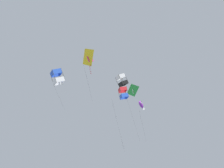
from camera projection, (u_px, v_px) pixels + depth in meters
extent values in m
cube|color=red|center=(126.00, 89.00, 35.48)|extent=(1.00, 0.74, 0.58)
cube|color=red|center=(119.00, 90.00, 35.19)|extent=(1.00, 0.74, 0.58)
cube|color=red|center=(122.00, 91.00, 35.83)|extent=(0.70, 1.01, 0.79)
cube|color=red|center=(123.00, 88.00, 34.84)|extent=(0.70, 1.01, 0.79)
cube|color=blue|center=(127.00, 96.00, 35.08)|extent=(1.00, 0.74, 0.58)
cube|color=blue|center=(121.00, 97.00, 34.79)|extent=(1.00, 0.74, 0.58)
cube|color=blue|center=(123.00, 98.00, 35.43)|extent=(0.70, 1.01, 0.79)
cube|color=blue|center=(125.00, 95.00, 34.44)|extent=(0.70, 1.01, 0.79)
cylinder|color=#332D28|center=(126.00, 94.00, 35.77)|extent=(0.25, 0.34, 1.75)
cylinder|color=#332D28|center=(128.00, 91.00, 34.78)|extent=(0.25, 0.34, 1.75)
cylinder|color=#332D28|center=(119.00, 95.00, 35.49)|extent=(0.25, 0.34, 1.75)
cylinder|color=#332D28|center=(121.00, 92.00, 34.50)|extent=(0.25, 0.34, 1.75)
cylinder|color=#47474C|center=(118.00, 124.00, 34.16)|extent=(2.69, 1.02, 7.72)
cube|color=blue|center=(60.00, 72.00, 34.19)|extent=(1.13, 1.25, 0.68)
cube|color=blue|center=(52.00, 74.00, 33.45)|extent=(1.13, 1.25, 0.68)
cube|color=blue|center=(55.00, 75.00, 34.37)|extent=(1.20, 1.02, 1.21)
cube|color=blue|center=(57.00, 71.00, 33.27)|extent=(1.20, 1.02, 1.21)
cube|color=white|center=(63.00, 80.00, 33.92)|extent=(1.13, 1.25, 0.68)
cube|color=white|center=(55.00, 82.00, 33.18)|extent=(1.13, 1.25, 0.68)
cube|color=white|center=(58.00, 83.00, 34.10)|extent=(1.20, 1.02, 1.21)
cube|color=white|center=(60.00, 79.00, 33.00)|extent=(1.20, 1.02, 1.21)
cylinder|color=#332D28|center=(61.00, 78.00, 34.60)|extent=(0.74, 0.64, 2.02)
cylinder|color=#332D28|center=(63.00, 74.00, 33.50)|extent=(0.74, 0.64, 2.02)
cylinder|color=#332D28|center=(52.00, 80.00, 33.86)|extent=(0.74, 0.64, 2.02)
cylinder|color=#332D28|center=(54.00, 76.00, 32.76)|extent=(0.74, 0.64, 2.02)
cylinder|color=#47474C|center=(59.00, 97.00, 33.61)|extent=(0.96, 1.73, 3.72)
pyramid|color=green|center=(133.00, 90.00, 38.23)|extent=(1.91, 2.33, 1.61)
cube|color=white|center=(134.00, 91.00, 38.25)|extent=(0.66, 0.51, 0.87)
cube|color=white|center=(132.00, 86.00, 38.44)|extent=(0.45, 0.56, 0.18)
cylinder|color=#47474C|center=(133.00, 118.00, 37.41)|extent=(1.29, 1.70, 7.47)
ellipsoid|color=purple|center=(141.00, 105.00, 37.12)|extent=(1.09, 1.23, 1.41)
cube|color=white|center=(140.00, 104.00, 37.47)|extent=(0.48, 0.38, 0.28)
cube|color=white|center=(141.00, 103.00, 36.86)|extent=(0.48, 0.38, 0.28)
cube|color=white|center=(143.00, 109.00, 36.89)|extent=(0.32, 0.48, 0.54)
sphere|color=black|center=(141.00, 102.00, 37.48)|extent=(0.16, 0.17, 0.14)
sphere|color=black|center=(141.00, 101.00, 37.16)|extent=(0.16, 0.17, 0.14)
cylinder|color=#47474C|center=(143.00, 125.00, 36.27)|extent=(0.83, 0.68, 4.96)
cube|color=white|center=(123.00, 76.00, 40.42)|extent=(1.06, 1.21, 0.62)
cube|color=white|center=(118.00, 78.00, 39.68)|extent=(1.06, 1.21, 0.62)
cube|color=white|center=(119.00, 78.00, 40.56)|extent=(1.15, 0.93, 1.18)
cube|color=white|center=(122.00, 76.00, 39.54)|extent=(1.15, 0.93, 1.18)
cube|color=black|center=(126.00, 83.00, 40.22)|extent=(1.06, 1.21, 0.62)
cube|color=black|center=(121.00, 84.00, 39.48)|extent=(1.06, 1.21, 0.62)
cube|color=black|center=(121.00, 85.00, 40.36)|extent=(1.15, 0.93, 1.18)
cube|color=black|center=(125.00, 82.00, 39.34)|extent=(1.15, 0.93, 1.18)
cylinder|color=#332D28|center=(123.00, 81.00, 40.83)|extent=(0.80, 0.65, 1.84)
cylinder|color=#332D28|center=(126.00, 78.00, 39.81)|extent=(0.80, 0.65, 1.84)
cylinder|color=#332D28|center=(117.00, 82.00, 40.09)|extent=(0.80, 0.65, 1.84)
cylinder|color=#332D28|center=(121.00, 80.00, 39.07)|extent=(0.80, 0.65, 1.84)
pyramid|color=yellow|center=(88.00, 57.00, 35.28)|extent=(2.99, 3.24, 2.07)
cube|color=#DB2D93|center=(90.00, 59.00, 35.33)|extent=(0.92, 0.82, 1.25)
cube|color=#DB2D93|center=(87.00, 52.00, 35.49)|extent=(0.68, 0.75, 0.23)
cylinder|color=#47474C|center=(91.00, 65.00, 34.99)|extent=(0.04, 0.03, 0.27)
cube|color=red|center=(90.00, 65.00, 34.95)|extent=(0.11, 0.16, 0.06)
cylinder|color=#47474C|center=(90.00, 66.00, 34.82)|extent=(0.02, 0.18, 0.27)
cube|color=red|center=(90.00, 66.00, 34.70)|extent=(0.12, 0.15, 0.06)
cylinder|color=#47474C|center=(90.00, 67.00, 34.63)|extent=(0.02, 0.03, 0.27)
cube|color=red|center=(90.00, 68.00, 34.57)|extent=(0.09, 0.16, 0.06)
cylinder|color=#47474C|center=(90.00, 69.00, 34.56)|extent=(0.04, 0.09, 0.27)
cube|color=red|center=(90.00, 70.00, 34.55)|extent=(0.04, 0.17, 0.06)
cylinder|color=#47474C|center=(90.00, 71.00, 34.54)|extent=(0.07, 0.16, 0.27)
cube|color=red|center=(91.00, 72.00, 34.54)|extent=(0.14, 0.13, 0.06)
cylinder|color=#47474C|center=(91.00, 72.00, 34.54)|extent=(0.03, 0.11, 0.27)
cube|color=red|center=(91.00, 73.00, 34.53)|extent=(0.09, 0.16, 0.06)
cylinder|color=#47474C|center=(88.00, 84.00, 34.51)|extent=(1.23, 1.23, 6.11)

